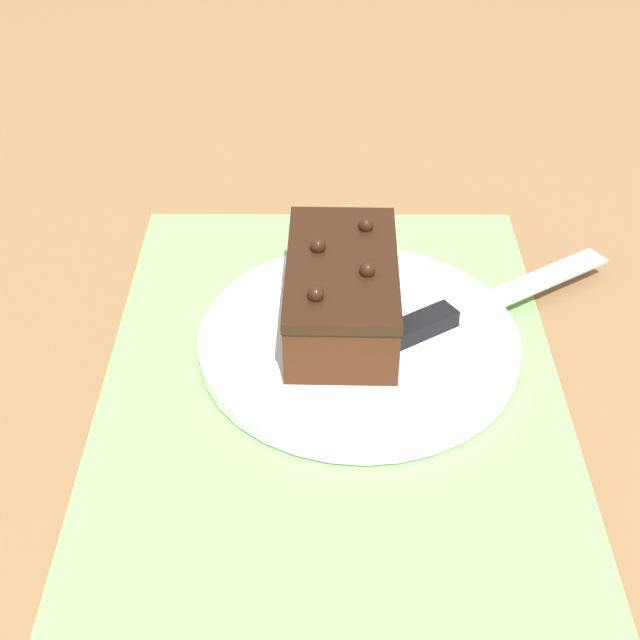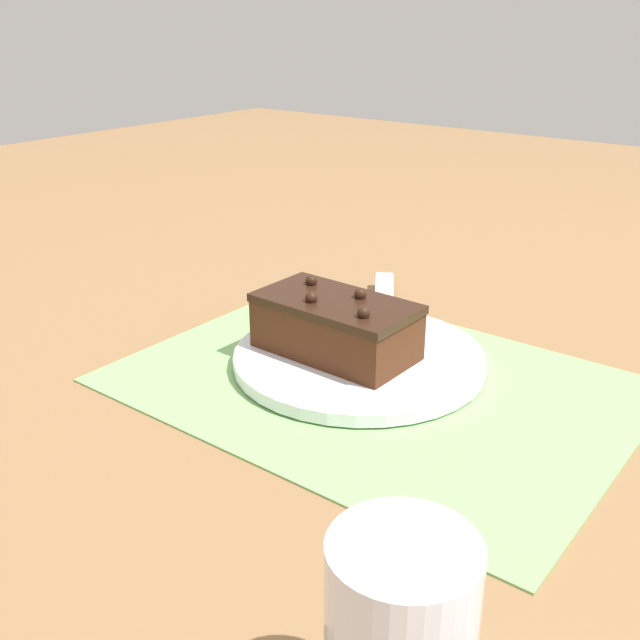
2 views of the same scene
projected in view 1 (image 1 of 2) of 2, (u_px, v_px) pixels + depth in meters
The scene contains 5 objects.
ground_plane at pixel (332, 379), 0.67m from camera, with size 3.00×3.00×0.00m, color olive.
placemat_woven at pixel (332, 377), 0.67m from camera, with size 0.46×0.34×0.00m, color #7AB266.
cake_plate at pixel (359, 341), 0.69m from camera, with size 0.25×0.25×0.01m.
chocolate_cake at pixel (342, 291), 0.68m from camera, with size 0.16×0.09×0.06m.
serving_knife at pixel (453, 314), 0.70m from camera, with size 0.15×0.21×0.01m.
Camera 1 is at (0.50, -0.01, 0.45)m, focal length 50.00 mm.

